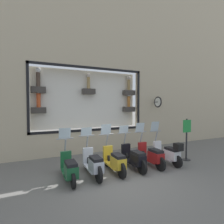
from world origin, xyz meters
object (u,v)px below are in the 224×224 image
(scooter_silver_4, at_px, (93,164))
(shop_sign_post, at_px, (187,138))
(scooter_white_0, at_px, (168,153))
(scooter_green_5, at_px, (69,168))
(scooter_red_1, at_px, (151,155))
(scooter_yellow_3, at_px, (115,161))
(scooter_black_2, at_px, (134,158))

(scooter_silver_4, height_order, shop_sign_post, shop_sign_post)
(scooter_white_0, xyz_separation_m, scooter_green_5, (0.06, 4.04, -0.05))
(scooter_white_0, relative_size, scooter_red_1, 1.00)
(scooter_white_0, bearing_deg, scooter_yellow_3, 88.45)
(scooter_silver_4, bearing_deg, scooter_green_5, 90.49)
(scooter_black_2, distance_m, scooter_green_5, 2.42)
(scooter_yellow_3, bearing_deg, scooter_red_1, -90.02)
(scooter_silver_4, bearing_deg, scooter_black_2, -90.04)
(scooter_black_2, bearing_deg, scooter_green_5, 90.14)
(scooter_white_0, height_order, shop_sign_post, shop_sign_post)
(scooter_red_1, xyz_separation_m, shop_sign_post, (0.00, -1.91, 0.56))
(scooter_red_1, relative_size, scooter_silver_4, 1.00)
(scooter_black_2, bearing_deg, scooter_red_1, -89.89)
(scooter_black_2, xyz_separation_m, scooter_silver_4, (0.00, 1.62, 0.00))
(scooter_yellow_3, bearing_deg, scooter_silver_4, 90.07)
(scooter_white_0, distance_m, scooter_black_2, 1.62)
(scooter_black_2, relative_size, scooter_green_5, 1.01)
(scooter_white_0, xyz_separation_m, scooter_red_1, (0.07, 0.81, -0.03))
(scooter_black_2, height_order, scooter_yellow_3, scooter_yellow_3)
(scooter_yellow_3, bearing_deg, scooter_black_2, -90.14)
(scooter_white_0, xyz_separation_m, shop_sign_post, (0.07, -1.10, 0.53))
(scooter_red_1, bearing_deg, shop_sign_post, -89.90)
(scooter_white_0, distance_m, shop_sign_post, 1.23)
(scooter_silver_4, xyz_separation_m, scooter_green_5, (-0.01, 0.81, -0.03))
(scooter_red_1, height_order, scooter_yellow_3, scooter_yellow_3)
(shop_sign_post, bearing_deg, scooter_silver_4, 90.05)
(scooter_white_0, distance_m, scooter_silver_4, 3.23)
(scooter_white_0, bearing_deg, scooter_silver_4, 88.85)
(scooter_black_2, xyz_separation_m, scooter_yellow_3, (0.00, 0.81, 0.00))
(scooter_silver_4, xyz_separation_m, shop_sign_post, (0.00, -4.33, 0.56))
(shop_sign_post, bearing_deg, scooter_yellow_3, 90.05)
(scooter_yellow_3, bearing_deg, scooter_white_0, -91.55)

